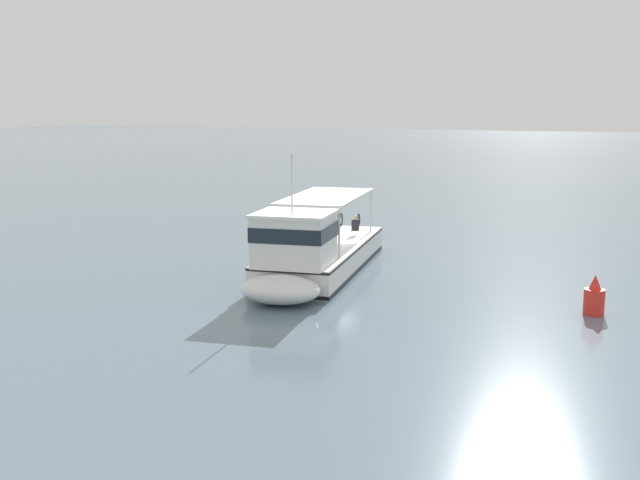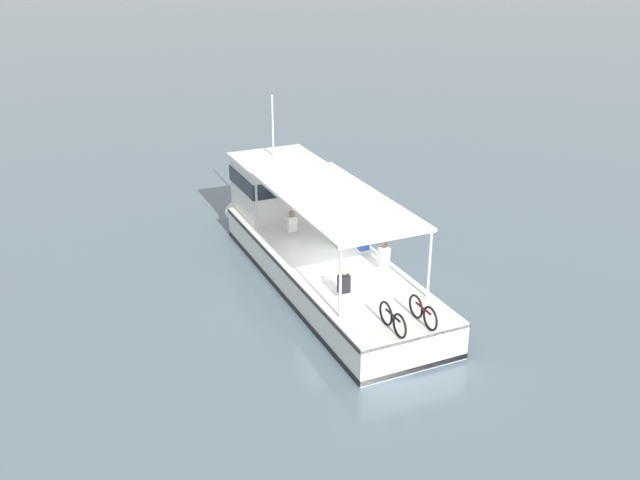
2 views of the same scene
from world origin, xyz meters
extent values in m
plane|color=slate|center=(0.00, 0.00, 0.00)|extent=(400.00, 400.00, 0.00)
cube|color=white|center=(0.56, 0.18, 0.55)|extent=(11.21, 5.18, 1.10)
ellipsoid|color=white|center=(6.65, 1.35, 0.55)|extent=(2.72, 3.31, 1.01)
cube|color=black|center=(0.56, 0.18, 0.10)|extent=(11.22, 5.22, 0.16)
cube|color=#2D2D33|center=(0.56, 0.18, 1.02)|extent=(11.22, 5.24, 0.10)
cube|color=white|center=(4.89, 1.01, 2.05)|extent=(3.07, 3.16, 1.90)
cube|color=#19232D|center=(4.89, 1.01, 2.38)|extent=(3.12, 3.23, 0.56)
cube|color=white|center=(4.89, 1.01, 3.06)|extent=(3.25, 3.35, 0.12)
cube|color=white|center=(0.12, 0.09, 3.15)|extent=(7.13, 4.15, 0.10)
cylinder|color=silver|center=(3.06, 2.04, 2.10)|extent=(0.08, 0.08, 2.00)
cylinder|color=silver|center=(3.57, -0.63, 2.10)|extent=(0.08, 0.08, 2.00)
cylinder|color=silver|center=(-3.33, 0.82, 2.10)|extent=(0.08, 0.08, 2.00)
cylinder|color=silver|center=(-2.81, -1.85, 2.10)|extent=(0.08, 0.08, 2.00)
cylinder|color=silver|center=(5.18, 1.06, 4.22)|extent=(0.06, 0.06, 2.20)
sphere|color=white|center=(4.24, -0.93, 0.50)|extent=(0.36, 0.36, 0.36)
sphere|color=white|center=(1.00, -1.55, 0.50)|extent=(0.36, 0.36, 0.36)
sphere|color=white|center=(-2.05, -2.14, 0.50)|extent=(0.36, 0.36, 0.36)
torus|color=black|center=(-3.99, -0.24, 1.43)|extent=(0.66, 0.18, 0.66)
torus|color=black|center=(-4.68, -0.37, 1.43)|extent=(0.66, 0.18, 0.66)
cylinder|color=#232328|center=(-4.33, -0.30, 1.55)|extent=(0.70, 0.19, 0.06)
torus|color=black|center=(-3.82, -1.12, 1.43)|extent=(0.66, 0.18, 0.66)
torus|color=black|center=(-4.51, -1.25, 1.43)|extent=(0.66, 0.18, 0.66)
cylinder|color=maroon|center=(-4.16, -1.19, 1.55)|extent=(0.70, 0.19, 0.06)
cube|color=black|center=(-2.35, 0.45, 1.56)|extent=(0.28, 0.36, 0.52)
sphere|color=beige|center=(-2.35, 0.45, 1.93)|extent=(0.20, 0.20, 0.20)
cube|color=white|center=(-0.83, -1.21, 1.56)|extent=(0.28, 0.36, 0.52)
sphere|color=#9E7051|center=(-0.83, -1.21, 1.93)|extent=(0.20, 0.20, 0.20)
cube|color=#2D4CA5|center=(0.32, -0.92, 1.56)|extent=(0.28, 0.36, 0.52)
sphere|color=beige|center=(0.32, -0.92, 1.93)|extent=(0.20, 0.20, 0.20)
cube|color=#338C4C|center=(1.40, -0.28, 1.56)|extent=(0.28, 0.36, 0.52)
sphere|color=#9E7051|center=(1.40, -0.28, 1.93)|extent=(0.20, 0.20, 0.20)
cube|color=white|center=(2.36, 0.98, 1.56)|extent=(0.28, 0.36, 0.52)
sphere|color=#9E7051|center=(2.36, 0.98, 1.93)|extent=(0.20, 0.20, 0.20)
cylinder|color=red|center=(3.23, 11.68, 0.45)|extent=(0.70, 0.70, 0.90)
cone|color=red|center=(3.23, 11.68, 1.15)|extent=(0.42, 0.42, 0.50)
camera|label=1|loc=(29.78, 14.03, 7.01)|focal=42.32mm
camera|label=2|loc=(-19.07, 5.10, 10.32)|focal=39.41mm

